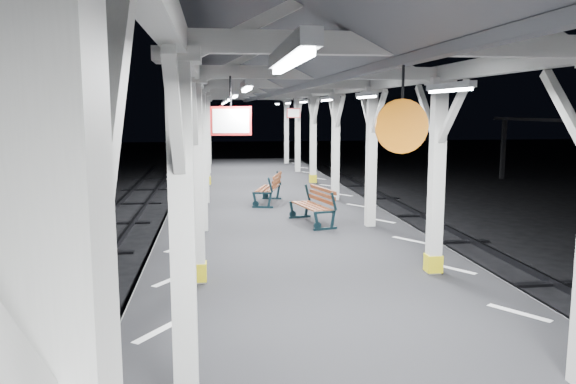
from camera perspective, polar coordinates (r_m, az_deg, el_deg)
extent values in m
cube|color=black|center=(7.91, 5.91, -16.35)|extent=(6.00, 50.00, 1.00)
cube|color=silver|center=(7.56, -12.96, -13.57)|extent=(1.00, 48.00, 0.01)
cube|color=silver|center=(8.59, 22.41, -11.28)|extent=(1.00, 48.00, 0.01)
cube|color=silver|center=(1.56, -18.68, 5.94)|extent=(0.10, 0.99, 0.99)
cube|color=silver|center=(5.13, -10.64, -5.32)|extent=(0.22, 0.22, 3.20)
cube|color=silver|center=(5.01, -11.16, 13.46)|extent=(0.40, 0.40, 0.12)
cube|color=silver|center=(5.54, -10.65, 7.70)|extent=(0.10, 0.99, 0.99)
cube|color=silver|center=(4.44, -11.43, 7.53)|extent=(0.10, 0.99, 0.99)
cube|color=silver|center=(9.06, -9.27, 0.66)|extent=(0.22, 0.22, 3.20)
cube|color=silver|center=(9.00, -9.53, 11.19)|extent=(0.40, 0.40, 0.12)
cube|color=gold|center=(9.36, -9.07, -7.99)|extent=(0.26, 0.26, 0.30)
cube|color=silver|center=(9.53, -9.34, 7.97)|extent=(0.10, 0.99, 0.99)
cube|color=silver|center=(8.43, -9.57, 7.92)|extent=(0.10, 0.99, 0.99)
cube|color=silver|center=(13.04, -8.74, 3.01)|extent=(0.22, 0.22, 3.20)
cube|color=silver|center=(12.99, -8.90, 10.32)|extent=(0.40, 0.40, 0.12)
cube|color=silver|center=(13.53, -8.80, 8.08)|extent=(0.10, 0.99, 0.99)
cube|color=silver|center=(12.43, -8.91, 8.06)|extent=(0.10, 0.99, 0.99)
cube|color=silver|center=(17.02, -8.45, 4.26)|extent=(0.22, 0.22, 3.20)
cube|color=silver|center=(16.99, -8.57, 9.85)|extent=(0.40, 0.40, 0.12)
cube|color=silver|center=(17.53, -8.50, 8.14)|extent=(0.10, 0.99, 0.99)
cube|color=silver|center=(16.43, -8.57, 8.12)|extent=(0.10, 0.99, 0.99)
cube|color=silver|center=(21.02, -8.27, 5.04)|extent=(0.22, 0.22, 3.20)
cube|color=silver|center=(20.99, -8.37, 9.56)|extent=(0.40, 0.40, 0.12)
cube|color=gold|center=(21.14, -8.19, 1.19)|extent=(0.26, 0.26, 0.30)
cube|color=silver|center=(21.53, -8.32, 8.18)|extent=(0.10, 0.99, 0.99)
cube|color=silver|center=(20.43, -8.36, 8.17)|extent=(0.10, 0.99, 0.99)
cube|color=silver|center=(25.01, -8.15, 5.56)|extent=(0.22, 0.22, 3.20)
cube|color=silver|center=(24.98, -8.23, 9.37)|extent=(0.40, 0.40, 0.12)
cube|color=silver|center=(25.53, -8.19, 8.20)|extent=(0.10, 0.99, 0.99)
cube|color=silver|center=(24.43, -8.22, 8.20)|extent=(0.10, 0.99, 0.99)
cube|color=silver|center=(29.01, -8.07, 5.95)|extent=(0.22, 0.22, 3.20)
cube|color=silver|center=(28.98, -8.13, 9.23)|extent=(0.40, 0.40, 0.12)
cube|color=silver|center=(29.53, -8.10, 8.22)|extent=(0.10, 0.99, 0.99)
cube|color=silver|center=(28.43, -8.12, 8.22)|extent=(0.10, 0.99, 0.99)
cube|color=silver|center=(6.65, 26.56, 7.06)|extent=(0.10, 0.99, 0.99)
cube|color=silver|center=(9.79, 14.84, 1.05)|extent=(0.22, 0.22, 3.20)
cube|color=silver|center=(9.72, 15.21, 10.80)|extent=(0.40, 0.40, 0.12)
cube|color=gold|center=(10.06, 14.54, -6.99)|extent=(0.26, 0.26, 0.30)
cube|color=silver|center=(10.22, 13.91, 7.86)|extent=(0.10, 0.99, 0.99)
cube|color=silver|center=(9.20, 16.41, 7.73)|extent=(0.10, 0.99, 0.99)
cube|color=silver|center=(13.55, 8.45, 3.22)|extent=(0.22, 0.22, 3.20)
cube|color=silver|center=(13.50, 8.61, 10.25)|extent=(0.40, 0.40, 0.12)
cube|color=silver|center=(14.03, 7.94, 8.11)|extent=(0.10, 0.99, 0.99)
cube|color=silver|center=(12.97, 9.23, 8.06)|extent=(0.10, 0.99, 0.99)
cube|color=silver|center=(17.42, 4.86, 4.41)|extent=(0.22, 0.22, 3.20)
cube|color=silver|center=(17.38, 4.93, 9.88)|extent=(0.40, 0.40, 0.12)
cube|color=silver|center=(17.91, 4.53, 8.21)|extent=(0.10, 0.99, 0.99)
cube|color=silver|center=(16.84, 5.31, 8.19)|extent=(0.10, 0.99, 0.99)
cube|color=silver|center=(21.34, 2.57, 5.16)|extent=(0.22, 0.22, 3.20)
cube|color=silver|center=(21.31, 2.60, 9.62)|extent=(0.40, 0.40, 0.12)
cube|color=gold|center=(21.46, 2.55, 1.38)|extent=(0.26, 0.26, 0.30)
cube|color=silver|center=(21.84, 2.34, 8.26)|extent=(0.10, 0.99, 0.99)
cube|color=silver|center=(20.76, 2.86, 8.25)|extent=(0.10, 0.99, 0.99)
cube|color=silver|center=(25.28, 0.99, 5.68)|extent=(0.22, 0.22, 3.20)
cube|color=silver|center=(25.26, 1.00, 9.44)|extent=(0.40, 0.40, 0.12)
cube|color=silver|center=(25.80, 0.82, 8.29)|extent=(0.10, 0.99, 0.99)
cube|color=silver|center=(24.71, 1.19, 8.28)|extent=(0.10, 0.99, 0.99)
cube|color=silver|center=(29.24, -0.16, 6.05)|extent=(0.22, 0.22, 3.20)
cube|color=silver|center=(29.22, -0.16, 9.30)|extent=(0.40, 0.40, 0.12)
cube|color=silver|center=(29.76, -0.30, 8.30)|extent=(0.10, 0.99, 0.99)
cube|color=silver|center=(28.67, -0.02, 8.30)|extent=(0.10, 0.99, 0.99)
cube|color=silver|center=(7.01, -10.13, 12.99)|extent=(0.18, 48.00, 0.24)
cube|color=silver|center=(7.92, 20.91, 12.03)|extent=(0.18, 48.00, 0.24)
cube|color=silver|center=(5.29, 11.71, 14.48)|extent=(4.20, 0.14, 0.20)
cube|color=silver|center=(9.16, 3.35, 12.00)|extent=(4.20, 0.14, 0.20)
cube|color=silver|center=(13.10, 0.02, 10.92)|extent=(4.20, 0.14, 0.20)
cube|color=silver|center=(17.07, -1.75, 10.34)|extent=(4.20, 0.14, 0.20)
cube|color=silver|center=(21.06, -2.85, 9.96)|extent=(4.20, 0.14, 0.20)
cube|color=silver|center=(25.04, -3.59, 9.71)|extent=(4.20, 0.14, 0.20)
cube|color=silver|center=(29.03, -4.13, 9.52)|extent=(4.20, 0.14, 0.20)
cube|color=#505258|center=(7.08, -4.31, 17.45)|extent=(2.80, 49.00, 1.45)
cube|color=#505258|center=(7.68, 16.33, 16.43)|extent=(2.80, 49.00, 1.45)
cube|color=silver|center=(3.02, 0.19, 14.01)|extent=(0.10, 1.35, 0.08)
cube|color=white|center=(3.02, 0.19, 13.07)|extent=(0.05, 1.25, 0.05)
cube|color=silver|center=(7.00, -4.24, 10.80)|extent=(0.10, 1.35, 0.08)
cube|color=white|center=(6.99, -4.23, 10.39)|extent=(0.05, 1.25, 0.05)
cube|color=silver|center=(10.99, -5.43, 9.91)|extent=(0.10, 1.35, 0.08)
cube|color=white|center=(10.99, -5.43, 9.65)|extent=(0.05, 1.25, 0.05)
cube|color=silver|center=(14.99, -5.99, 9.49)|extent=(0.10, 1.35, 0.08)
cube|color=white|center=(14.99, -5.99, 9.30)|extent=(0.05, 1.25, 0.05)
cube|color=silver|center=(18.99, -6.31, 9.25)|extent=(0.10, 1.35, 0.08)
cube|color=white|center=(18.98, -6.31, 9.10)|extent=(0.05, 1.25, 0.05)
cube|color=silver|center=(22.98, -6.52, 9.09)|extent=(0.10, 1.35, 0.08)
cube|color=white|center=(22.98, -6.52, 8.97)|extent=(0.05, 1.25, 0.05)
cube|color=silver|center=(26.98, -6.67, 8.98)|extent=(0.10, 1.35, 0.08)
cube|color=white|center=(26.98, -6.67, 8.87)|extent=(0.05, 1.25, 0.05)
cube|color=silver|center=(7.60, 16.07, 10.31)|extent=(0.10, 1.35, 0.08)
cube|color=white|center=(7.60, 16.06, 9.93)|extent=(0.05, 1.25, 0.05)
cube|color=silver|center=(11.38, 7.96, 9.81)|extent=(0.10, 1.35, 0.08)
cube|color=white|center=(11.38, 7.95, 9.56)|extent=(0.05, 1.25, 0.05)
cube|color=silver|center=(15.28, 3.94, 9.50)|extent=(0.10, 1.35, 0.08)
cube|color=white|center=(15.28, 3.94, 9.31)|extent=(0.05, 1.25, 0.05)
cube|color=silver|center=(19.22, 1.57, 9.29)|extent=(0.10, 1.35, 0.08)
cube|color=white|center=(19.22, 1.56, 9.14)|extent=(0.05, 1.25, 0.05)
cube|color=silver|center=(23.18, 0.00, 9.14)|extent=(0.10, 1.35, 0.08)
cube|color=white|center=(23.17, 0.00, 9.02)|extent=(0.05, 1.25, 0.05)
cube|color=silver|center=(27.15, -1.10, 9.03)|extent=(0.10, 1.35, 0.08)
cube|color=white|center=(27.15, -1.10, 8.93)|extent=(0.05, 1.25, 0.05)
cylinder|color=black|center=(5.27, 11.60, 10.91)|extent=(0.02, 0.02, 0.30)
cylinder|color=orange|center=(5.26, 11.48, 6.55)|extent=(0.50, 0.04, 0.50)
cylinder|color=black|center=(6.87, -5.87, 10.16)|extent=(0.02, 0.02, 0.36)
cube|color=red|center=(6.87, -5.82, 7.20)|extent=(0.50, 0.03, 0.35)
cube|color=white|center=(6.87, -5.82, 7.20)|extent=(0.44, 0.04, 0.29)
cylinder|color=black|center=(20.84, 0.57, 9.00)|extent=(0.02, 0.02, 0.36)
cube|color=red|center=(20.84, 0.57, 8.02)|extent=(0.50, 0.03, 0.35)
cube|color=white|center=(20.84, 0.57, 8.02)|extent=(0.44, 0.05, 0.29)
cube|color=black|center=(33.03, 21.02, 4.11)|extent=(0.20, 0.20, 3.30)
sphere|color=silver|center=(27.84, 27.08, 6.29)|extent=(0.20, 0.20, 0.20)
sphere|color=silver|center=(32.96, 21.17, 6.83)|extent=(0.20, 0.20, 0.20)
cube|color=black|center=(13.20, 3.78, -3.75)|extent=(0.59, 0.20, 0.06)
cube|color=black|center=(13.07, 2.92, -2.97)|extent=(0.16, 0.08, 0.46)
cube|color=black|center=(13.24, 4.57, -2.84)|extent=(0.15, 0.08, 0.46)
cube|color=black|center=(13.17, 4.67, -0.98)|extent=(0.17, 0.09, 0.43)
cube|color=black|center=(14.62, 1.20, -2.53)|extent=(0.59, 0.20, 0.06)
cube|color=black|center=(14.51, 0.40, -1.83)|extent=(0.16, 0.08, 0.46)
cube|color=black|center=(14.66, 1.92, -1.72)|extent=(0.15, 0.08, 0.46)
cube|color=black|center=(14.60, 2.00, -0.03)|extent=(0.17, 0.09, 0.43)
cube|color=brown|center=(13.75, 1.68, -1.47)|extent=(0.44, 1.48, 0.03)
cube|color=brown|center=(13.80, 2.17, -1.44)|extent=(0.44, 1.48, 0.03)
cube|color=brown|center=(13.85, 2.66, -1.41)|extent=(0.44, 1.48, 0.03)
cube|color=brown|center=(13.90, 3.15, -1.38)|extent=(0.44, 1.48, 0.03)
cube|color=brown|center=(13.91, 3.41, -0.80)|extent=(0.40, 1.47, 0.09)
cube|color=brown|center=(13.90, 3.49, -0.27)|extent=(0.40, 1.47, 0.09)
cube|color=brown|center=(13.89, 3.57, 0.26)|extent=(0.40, 1.47, 0.09)
cube|color=black|center=(16.06, -2.58, -1.55)|extent=(0.60, 0.22, 0.06)
cube|color=black|center=(16.07, -3.37, -0.82)|extent=(0.16, 0.09, 0.47)
cube|color=black|center=(15.99, -1.88, -0.85)|extent=(0.15, 0.09, 0.47)
cube|color=black|center=(15.92, -1.81, 0.73)|extent=(0.17, 0.09, 0.44)
cube|color=black|center=(17.63, -1.65, -0.65)|extent=(0.60, 0.22, 0.06)
cube|color=black|center=(17.64, -2.36, 0.02)|extent=(0.16, 0.09, 0.47)
cube|color=black|center=(17.57, -1.00, -0.01)|extent=(0.15, 0.09, 0.47)
cube|color=black|center=(17.51, -0.94, 1.43)|extent=(0.17, 0.09, 0.44)
cube|color=brown|center=(16.82, -2.78, 0.37)|extent=(0.49, 1.51, 0.04)
cube|color=brown|center=(16.79, -2.34, 0.36)|extent=(0.49, 1.51, 0.04)
cube|color=brown|center=(16.77, -1.90, 0.35)|extent=(0.49, 1.51, 0.04)
cube|color=brown|center=(16.75, -1.45, 0.34)|extent=(0.49, 1.51, 0.04)
cube|color=brown|center=(16.72, -1.22, 0.82)|extent=(0.45, 1.50, 0.10)
cube|color=brown|center=(16.70, -1.15, 1.26)|extent=(0.45, 1.50, 0.10)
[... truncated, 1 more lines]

